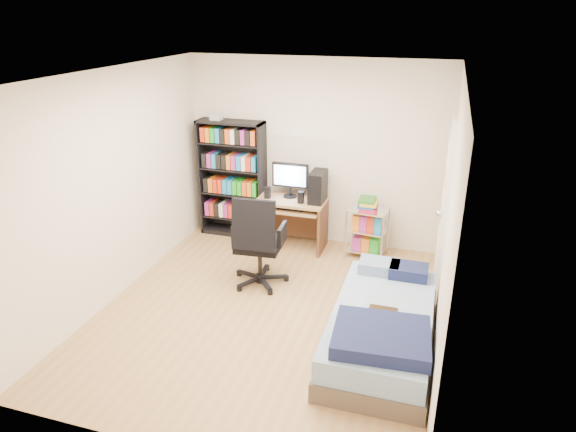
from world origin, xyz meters
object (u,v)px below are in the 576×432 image
(office_chair, at_px, (259,257))
(bed, at_px, (382,327))
(computer_desk, at_px, (299,203))
(media_shelf, at_px, (232,178))

(office_chair, bearing_deg, bed, -32.79)
(computer_desk, bearing_deg, office_chair, -97.54)
(media_shelf, height_order, office_chair, media_shelf)
(media_shelf, xyz_separation_m, computer_desk, (1.01, -0.14, -0.22))
(computer_desk, xyz_separation_m, bed, (1.40, -2.00, -0.39))
(media_shelf, bearing_deg, office_chair, -56.62)
(computer_desk, distance_m, bed, 2.47)
(media_shelf, relative_size, office_chair, 1.52)
(media_shelf, xyz_separation_m, bed, (2.41, -2.13, -0.61))
(office_chair, bearing_deg, media_shelf, 118.79)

